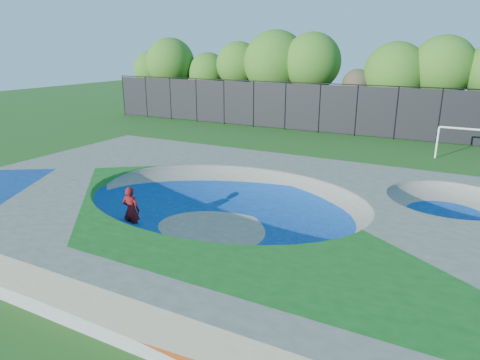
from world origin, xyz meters
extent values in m
plane|color=#1E5016|center=(0.00, 0.00, 0.00)|extent=(120.00, 120.00, 0.00)
cube|color=gray|center=(0.00, 0.00, 0.75)|extent=(22.00, 14.00, 1.50)
imported|color=red|center=(-2.99, -1.78, 0.92)|extent=(0.75, 0.58, 1.84)
cube|color=black|center=(-2.99, -1.78, 0.03)|extent=(0.81, 0.46, 0.05)
cylinder|color=white|center=(6.28, 16.21, 1.00)|extent=(0.12, 0.12, 2.00)
cylinder|color=white|center=(7.79, 16.21, 2.00)|extent=(3.01, 0.12, 0.12)
cylinder|color=black|center=(-24.00, 21.00, 2.00)|extent=(0.09, 0.09, 4.00)
cylinder|color=black|center=(-21.00, 21.00, 2.00)|extent=(0.09, 0.09, 4.00)
cylinder|color=black|center=(-18.00, 21.00, 2.00)|extent=(0.09, 0.09, 4.00)
cylinder|color=black|center=(-15.00, 21.00, 2.00)|extent=(0.09, 0.09, 4.00)
cylinder|color=black|center=(-12.00, 21.00, 2.00)|extent=(0.09, 0.09, 4.00)
cylinder|color=black|center=(-9.00, 21.00, 2.00)|extent=(0.09, 0.09, 4.00)
cylinder|color=black|center=(-6.00, 21.00, 2.00)|extent=(0.09, 0.09, 4.00)
cylinder|color=black|center=(-3.00, 21.00, 2.00)|extent=(0.09, 0.09, 4.00)
cylinder|color=black|center=(0.00, 21.00, 2.00)|extent=(0.09, 0.09, 4.00)
cylinder|color=black|center=(3.00, 21.00, 2.00)|extent=(0.09, 0.09, 4.00)
cylinder|color=black|center=(6.00, 21.00, 2.00)|extent=(0.09, 0.09, 4.00)
cube|color=black|center=(0.00, 21.00, 2.00)|extent=(48.00, 0.03, 3.80)
cylinder|color=black|center=(0.00, 21.00, 4.00)|extent=(48.00, 0.08, 0.08)
cylinder|color=#473323|center=(-23.38, 25.22, 1.46)|extent=(0.44, 0.44, 2.92)
sphere|color=#346A1C|center=(-23.38, 25.22, 4.47)|extent=(4.11, 4.11, 4.11)
cylinder|color=#473323|center=(-20.92, 25.17, 1.68)|extent=(0.44, 0.44, 3.37)
sphere|color=#346A1C|center=(-20.92, 25.17, 5.27)|extent=(5.07, 5.07, 5.07)
cylinder|color=#473323|center=(-17.07, 26.51, 1.35)|extent=(0.44, 0.44, 2.69)
sphere|color=#346A1C|center=(-17.07, 26.51, 4.25)|extent=(4.14, 4.14, 4.14)
cylinder|color=#473323|center=(-12.95, 25.65, 1.75)|extent=(0.44, 0.44, 3.51)
sphere|color=#346A1C|center=(-12.95, 25.65, 5.17)|extent=(4.43, 4.43, 4.43)
cylinder|color=#473323|center=(-8.94, 25.48, 1.60)|extent=(0.44, 0.44, 3.19)
sphere|color=#346A1C|center=(-8.94, 25.48, 5.43)|extent=(5.96, 5.96, 5.96)
cylinder|color=#473323|center=(-5.31, 25.42, 1.79)|extent=(0.44, 0.44, 3.58)
sphere|color=#346A1C|center=(-5.31, 25.42, 5.53)|extent=(5.22, 5.22, 5.22)
cylinder|color=#473323|center=(-1.16, 25.66, 1.30)|extent=(0.44, 0.44, 2.60)
sphere|color=brown|center=(-1.16, 25.66, 3.70)|extent=(2.60, 2.60, 2.60)
cylinder|color=#473323|center=(1.86, 26.24, 1.34)|extent=(0.44, 0.44, 2.69)
sphere|color=#346A1C|center=(1.86, 26.24, 4.67)|extent=(5.27, 5.27, 5.27)
cylinder|color=#473323|center=(5.48, 26.68, 1.66)|extent=(0.44, 0.44, 3.32)
sphere|color=#346A1C|center=(5.48, 26.68, 5.24)|extent=(5.11, 5.11, 5.11)
camera|label=1|loc=(7.57, -13.11, 6.73)|focal=32.00mm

